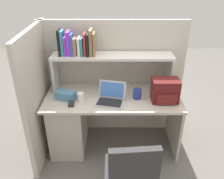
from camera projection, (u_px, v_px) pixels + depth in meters
ground_plane at (112, 144)px, 3.16m from camera, size 8.00×8.00×0.00m
desk at (81, 119)px, 2.97m from camera, size 1.60×0.70×0.73m
cubicle_partition_rear at (112, 79)px, 3.13m from camera, size 1.84×0.05×1.55m
cubicle_partition_left at (39, 95)px, 2.75m from camera, size 0.05×1.06×1.55m
overhead_hutch at (112, 63)px, 2.82m from camera, size 1.44×0.28×0.45m
reference_books_on_shelf at (77, 44)px, 2.72m from camera, size 0.42×0.19×0.30m
laptop at (110, 98)px, 2.68m from camera, size 0.36×0.32×0.22m
backpack at (165, 91)px, 2.67m from camera, size 0.30×0.22×0.27m
computer_mouse at (71, 104)px, 2.63m from camera, size 0.06×0.11×0.03m
paper_cup at (80, 97)px, 2.70m from camera, size 0.08×0.08×0.10m
tissue_box at (65, 95)px, 2.73m from camera, size 0.25×0.18×0.10m
snack_canister at (137, 94)px, 2.75m from camera, size 0.10×0.10×0.12m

